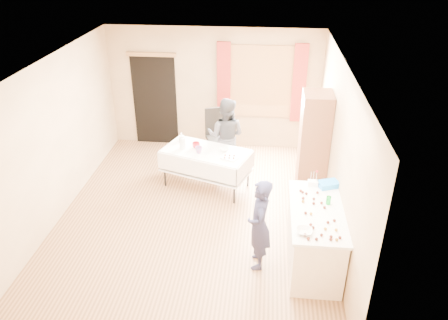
# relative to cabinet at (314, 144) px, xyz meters

# --- Properties ---
(floor) EXTENTS (4.50, 5.50, 0.02)m
(floor) POSITION_rel_cabinet_xyz_m (-1.99, -0.96, -0.96)
(floor) COLOR #9E7047
(floor) RESTS_ON ground
(ceiling) EXTENTS (4.50, 5.50, 0.02)m
(ceiling) POSITION_rel_cabinet_xyz_m (-1.99, -0.96, 1.66)
(ceiling) COLOR white
(ceiling) RESTS_ON floor
(wall_back) EXTENTS (4.50, 0.02, 2.60)m
(wall_back) POSITION_rel_cabinet_xyz_m (-1.99, 1.80, 0.35)
(wall_back) COLOR tan
(wall_back) RESTS_ON floor
(wall_front) EXTENTS (4.50, 0.02, 2.60)m
(wall_front) POSITION_rel_cabinet_xyz_m (-1.99, -3.72, 0.35)
(wall_front) COLOR tan
(wall_front) RESTS_ON floor
(wall_left) EXTENTS (0.02, 5.50, 2.60)m
(wall_left) POSITION_rel_cabinet_xyz_m (-4.25, -0.96, 0.35)
(wall_left) COLOR tan
(wall_left) RESTS_ON floor
(wall_right) EXTENTS (0.02, 5.50, 2.60)m
(wall_right) POSITION_rel_cabinet_xyz_m (0.27, -0.96, 0.35)
(wall_right) COLOR tan
(wall_right) RESTS_ON floor
(window_frame) EXTENTS (1.32, 0.06, 1.52)m
(window_frame) POSITION_rel_cabinet_xyz_m (-0.99, 1.76, 0.55)
(window_frame) COLOR olive
(window_frame) RESTS_ON wall_back
(window_pane) EXTENTS (1.20, 0.02, 1.40)m
(window_pane) POSITION_rel_cabinet_xyz_m (-0.99, 1.74, 0.55)
(window_pane) COLOR white
(window_pane) RESTS_ON wall_back
(curtain_left) EXTENTS (0.28, 0.06, 1.65)m
(curtain_left) POSITION_rel_cabinet_xyz_m (-1.77, 1.71, 0.55)
(curtain_left) COLOR maroon
(curtain_left) RESTS_ON wall_back
(curtain_right) EXTENTS (0.28, 0.06, 1.65)m
(curtain_right) POSITION_rel_cabinet_xyz_m (-0.21, 1.71, 0.55)
(curtain_right) COLOR maroon
(curtain_right) RESTS_ON wall_back
(doorway) EXTENTS (0.95, 0.04, 2.00)m
(doorway) POSITION_rel_cabinet_xyz_m (-3.29, 1.77, 0.05)
(doorway) COLOR black
(doorway) RESTS_ON floor
(door_lintel) EXTENTS (1.05, 0.06, 0.08)m
(door_lintel) POSITION_rel_cabinet_xyz_m (-3.29, 1.74, 1.07)
(door_lintel) COLOR olive
(door_lintel) RESTS_ON wall_back
(cabinet) EXTENTS (0.50, 0.60, 1.90)m
(cabinet) POSITION_rel_cabinet_xyz_m (0.00, 0.00, 0.00)
(cabinet) COLOR brown
(cabinet) RESTS_ON floor
(counter) EXTENTS (0.74, 1.55, 0.91)m
(counter) POSITION_rel_cabinet_xyz_m (-0.10, -2.00, -0.49)
(counter) COLOR #F7E3C8
(counter) RESTS_ON floor
(party_table) EXTENTS (1.76, 1.28, 0.75)m
(party_table) POSITION_rel_cabinet_xyz_m (-1.92, -0.04, -0.50)
(party_table) COLOR black
(party_table) RESTS_ON floor
(chair) EXTENTS (0.59, 0.59, 1.10)m
(chair) POSITION_rel_cabinet_xyz_m (-1.82, 1.05, -0.62)
(chair) COLOR black
(chair) RESTS_ON floor
(girl) EXTENTS (0.53, 0.37, 1.38)m
(girl) POSITION_rel_cabinet_xyz_m (-0.89, -2.13, -0.26)
(girl) COLOR #1C1C3A
(girl) RESTS_ON floor
(woman) EXTENTS (0.95, 0.85, 1.54)m
(woman) POSITION_rel_cabinet_xyz_m (-1.61, 0.56, -0.18)
(woman) COLOR black
(woman) RESTS_ON floor
(soda_can) EXTENTS (0.08, 0.08, 0.12)m
(soda_can) POSITION_rel_cabinet_xyz_m (0.06, -1.84, 0.02)
(soda_can) COLOR #0F9225
(soda_can) RESTS_ON counter
(mixing_bowl) EXTENTS (0.26, 0.26, 0.05)m
(mixing_bowl) POSITION_rel_cabinet_xyz_m (-0.32, -2.54, -0.01)
(mixing_bowl) COLOR white
(mixing_bowl) RESTS_ON counter
(foam_block) EXTENTS (0.15, 0.10, 0.08)m
(foam_block) POSITION_rel_cabinet_xyz_m (-0.12, -1.35, 0.00)
(foam_block) COLOR white
(foam_block) RESTS_ON counter
(blue_basket) EXTENTS (0.35, 0.29, 0.08)m
(blue_basket) POSITION_rel_cabinet_xyz_m (0.11, -1.36, 0.00)
(blue_basket) COLOR #1E87EE
(blue_basket) RESTS_ON counter
(pitcher) EXTENTS (0.11, 0.11, 0.22)m
(pitcher) POSITION_rel_cabinet_xyz_m (-2.35, -0.01, -0.09)
(pitcher) COLOR silver
(pitcher) RESTS_ON party_table
(cup_red) EXTENTS (0.20, 0.20, 0.11)m
(cup_red) POSITION_rel_cabinet_xyz_m (-2.11, 0.05, -0.14)
(cup_red) COLOR #B0131D
(cup_red) RESTS_ON party_table
(cup_rainbow) EXTENTS (0.24, 0.24, 0.12)m
(cup_rainbow) POSITION_rel_cabinet_xyz_m (-2.03, -0.15, -0.14)
(cup_rainbow) COLOR red
(cup_rainbow) RESTS_ON party_table
(small_bowl) EXTENTS (0.18, 0.18, 0.05)m
(small_bowl) POSITION_rel_cabinet_xyz_m (-1.59, -0.02, -0.17)
(small_bowl) COLOR white
(small_bowl) RESTS_ON party_table
(pastry_tray) EXTENTS (0.34, 0.30, 0.02)m
(pastry_tray) POSITION_rel_cabinet_xyz_m (-1.47, -0.30, -0.19)
(pastry_tray) COLOR white
(pastry_tray) RESTS_ON party_table
(bottle) EXTENTS (0.11, 0.11, 0.17)m
(bottle) POSITION_rel_cabinet_xyz_m (-2.43, 0.31, -0.11)
(bottle) COLOR white
(bottle) RESTS_ON party_table
(cake_balls) EXTENTS (0.47, 1.16, 0.04)m
(cake_balls) POSITION_rel_cabinet_xyz_m (-0.12, -2.20, -0.02)
(cake_balls) COLOR #3F2314
(cake_balls) RESTS_ON counter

